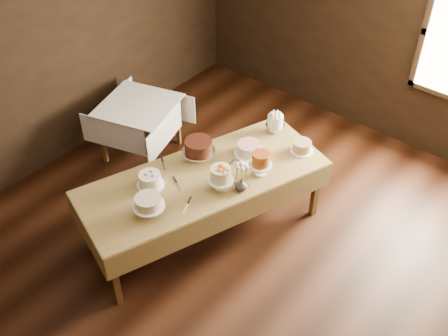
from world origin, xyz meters
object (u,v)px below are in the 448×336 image
at_px(cake_swirl, 150,180).
at_px(cake_server_d, 242,184).
at_px(display_table, 203,181).
at_px(cake_lattice, 249,149).
at_px(cake_cream, 149,206).
at_px(cake_server_c, 230,163).
at_px(cake_server_a, 179,187).
at_px(flower_vase, 241,185).
at_px(cake_speckled, 302,147).
at_px(cake_server_e, 164,166).
at_px(side_table, 139,110).
at_px(cake_server_b, 186,209).
at_px(cake_chocolate, 199,151).
at_px(cake_meringue, 275,124).
at_px(cake_caramel, 260,165).
at_px(cake_flowers, 221,179).

distance_m(cake_swirl, cake_server_d, 0.92).
distance_m(display_table, cake_swirl, 0.55).
bearing_deg(cake_lattice, cake_server_d, -59.91).
height_order(cake_cream, cake_server_c, cake_cream).
distance_m(cake_swirl, cake_server_a, 0.29).
height_order(cake_server_d, flower_vase, flower_vase).
xyz_separation_m(cake_speckled, cake_server_d, (-0.16, -0.83, -0.05)).
bearing_deg(cake_server_a, cake_server_e, -175.05).
bearing_deg(side_table, cake_server_c, -6.80).
bearing_deg(cake_server_b, cake_speckled, 141.63).
relative_size(display_table, cake_chocolate, 7.82).
distance_m(side_table, cake_swirl, 1.57).
height_order(cake_meringue, cake_cream, cake_meringue).
height_order(cake_caramel, cake_server_e, cake_caramel).
height_order(cake_caramel, cake_flowers, cake_caramel).
distance_m(cake_lattice, flower_vase, 0.58).
xyz_separation_m(cake_cream, cake_server_b, (0.22, 0.27, -0.09)).
height_order(cake_chocolate, cake_flowers, cake_flowers).
xyz_separation_m(cake_speckled, cake_caramel, (-0.12, -0.58, 0.06)).
bearing_deg(cake_server_a, cake_chocolate, 133.39).
relative_size(display_table, cake_lattice, 7.79).
xyz_separation_m(cake_meringue, cake_cream, (-0.15, -1.81, -0.01)).
distance_m(cake_swirl, cake_cream, 0.40).
relative_size(cake_swirl, cake_server_b, 1.18).
relative_size(side_table, cake_server_d, 4.58).
distance_m(cake_lattice, cake_flowers, 0.63).
bearing_deg(cake_server_c, cake_lattice, -19.77).
xyz_separation_m(side_table, cake_caramel, (1.96, -0.12, 0.26)).
bearing_deg(side_table, cake_server_e, -31.10).
bearing_deg(display_table, cake_lattice, 78.29).
distance_m(cake_caramel, cake_server_e, 1.01).
distance_m(cake_caramel, cake_server_a, 0.85).
height_order(cake_server_b, flower_vase, flower_vase).
distance_m(cake_server_a, cake_server_e, 0.37).
bearing_deg(cake_server_e, cake_server_c, 79.35).
distance_m(cake_cream, cake_server_a, 0.46).
distance_m(cake_speckled, cake_caramel, 0.60).
height_order(cake_server_b, cake_server_d, same).
height_order(cake_caramel, cake_cream, cake_caramel).
height_order(side_table, cake_server_e, cake_server_e).
bearing_deg(cake_flowers, cake_server_e, -169.83).
distance_m(cake_lattice, cake_server_d, 0.50).
distance_m(cake_meringue, cake_cream, 1.82).
relative_size(cake_cream, cake_server_e, 1.29).
relative_size(cake_speckled, cake_swirl, 0.90).
xyz_separation_m(side_table, cake_swirl, (1.22, -0.97, 0.21)).
distance_m(display_table, cake_lattice, 0.62).
bearing_deg(cake_flowers, display_table, 176.58).
height_order(cake_speckled, cake_flowers, cake_flowers).
xyz_separation_m(cake_server_c, flower_vase, (0.34, -0.25, 0.06)).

